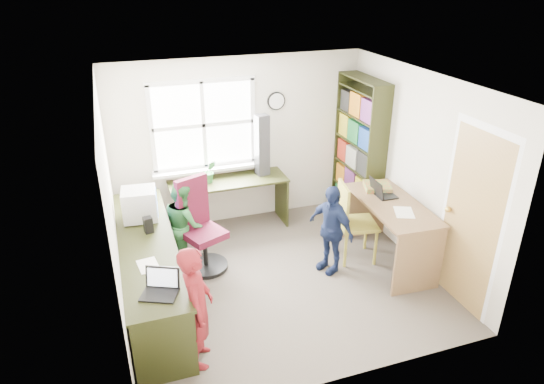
{
  "coord_description": "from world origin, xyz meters",
  "views": [
    {
      "loc": [
        -1.67,
        -4.65,
        3.47
      ],
      "look_at": [
        0.0,
        0.25,
        1.05
      ],
      "focal_mm": 32.0,
      "sensor_mm": 36.0,
      "label": 1
    }
  ],
  "objects_px": {
    "wooden_chair": "(352,219)",
    "cd_tower": "(262,145)",
    "laptop_left": "(161,287)",
    "person_red": "(197,307)",
    "crt_monitor": "(140,204)",
    "person_navy": "(331,229)",
    "l_desk": "(172,280)",
    "bookshelf": "(359,154)",
    "right_desk": "(391,219)",
    "swivel_chair": "(200,231)",
    "laptop_right": "(381,192)",
    "potted_plant": "(210,171)",
    "person_green": "(184,224)"
  },
  "relations": [
    {
      "from": "laptop_right",
      "to": "cd_tower",
      "type": "height_order",
      "value": "cd_tower"
    },
    {
      "from": "swivel_chair",
      "to": "crt_monitor",
      "type": "xyz_separation_m",
      "value": [
        -0.67,
        0.06,
        0.44
      ]
    },
    {
      "from": "l_desk",
      "to": "crt_monitor",
      "type": "xyz_separation_m",
      "value": [
        -0.19,
        0.92,
        0.49
      ]
    },
    {
      "from": "laptop_right",
      "to": "potted_plant",
      "type": "xyz_separation_m",
      "value": [
        -1.93,
        1.28,
        0.03
      ]
    },
    {
      "from": "crt_monitor",
      "to": "person_navy",
      "type": "bearing_deg",
      "value": -11.41
    },
    {
      "from": "wooden_chair",
      "to": "cd_tower",
      "type": "height_order",
      "value": "cd_tower"
    },
    {
      "from": "crt_monitor",
      "to": "right_desk",
      "type": "bearing_deg",
      "value": -8.27
    },
    {
      "from": "bookshelf",
      "to": "crt_monitor",
      "type": "height_order",
      "value": "bookshelf"
    },
    {
      "from": "wooden_chair",
      "to": "person_green",
      "type": "height_order",
      "value": "person_green"
    },
    {
      "from": "wooden_chair",
      "to": "laptop_right",
      "type": "xyz_separation_m",
      "value": [
        0.41,
        0.03,
        0.31
      ]
    },
    {
      "from": "swivel_chair",
      "to": "cd_tower",
      "type": "distance_m",
      "value": 1.58
    },
    {
      "from": "person_navy",
      "to": "laptop_left",
      "type": "bearing_deg",
      "value": -91.19
    },
    {
      "from": "l_desk",
      "to": "laptop_left",
      "type": "height_order",
      "value": "laptop_left"
    },
    {
      "from": "crt_monitor",
      "to": "laptop_right",
      "type": "height_order",
      "value": "crt_monitor"
    },
    {
      "from": "wooden_chair",
      "to": "laptop_left",
      "type": "bearing_deg",
      "value": -147.0
    },
    {
      "from": "crt_monitor",
      "to": "person_navy",
      "type": "height_order",
      "value": "person_navy"
    },
    {
      "from": "right_desk",
      "to": "wooden_chair",
      "type": "xyz_separation_m",
      "value": [
        -0.43,
        0.21,
        -0.03
      ]
    },
    {
      "from": "person_navy",
      "to": "swivel_chair",
      "type": "bearing_deg",
      "value": -134.81
    },
    {
      "from": "person_red",
      "to": "person_navy",
      "type": "height_order",
      "value": "person_red"
    },
    {
      "from": "l_desk",
      "to": "right_desk",
      "type": "height_order",
      "value": "right_desk"
    },
    {
      "from": "person_red",
      "to": "laptop_right",
      "type": "bearing_deg",
      "value": -53.48
    },
    {
      "from": "wooden_chair",
      "to": "potted_plant",
      "type": "distance_m",
      "value": 2.04
    },
    {
      "from": "laptop_left",
      "to": "person_red",
      "type": "height_order",
      "value": "person_red"
    },
    {
      "from": "right_desk",
      "to": "person_green",
      "type": "distance_m",
      "value": 2.58
    },
    {
      "from": "person_red",
      "to": "person_navy",
      "type": "relative_size",
      "value": 1.1
    },
    {
      "from": "wooden_chair",
      "to": "person_green",
      "type": "distance_m",
      "value": 2.1
    },
    {
      "from": "wooden_chair",
      "to": "potted_plant",
      "type": "xyz_separation_m",
      "value": [
        -1.52,
        1.31,
        0.34
      ]
    },
    {
      "from": "potted_plant",
      "to": "person_red",
      "type": "distance_m",
      "value": 2.58
    },
    {
      "from": "person_green",
      "to": "person_navy",
      "type": "relative_size",
      "value": 0.99
    },
    {
      "from": "wooden_chair",
      "to": "cd_tower",
      "type": "relative_size",
      "value": 1.2
    },
    {
      "from": "swivel_chair",
      "to": "person_green",
      "type": "xyz_separation_m",
      "value": [
        -0.17,
        0.12,
        0.06
      ]
    },
    {
      "from": "crt_monitor",
      "to": "person_green",
      "type": "relative_size",
      "value": 0.37
    },
    {
      "from": "cd_tower",
      "to": "potted_plant",
      "type": "bearing_deg",
      "value": 173.37
    },
    {
      "from": "crt_monitor",
      "to": "person_navy",
      "type": "xyz_separation_m",
      "value": [
        2.16,
        -0.65,
        -0.37
      ]
    },
    {
      "from": "bookshelf",
      "to": "laptop_left",
      "type": "distance_m",
      "value": 3.74
    },
    {
      "from": "bookshelf",
      "to": "person_red",
      "type": "relative_size",
      "value": 1.68
    },
    {
      "from": "l_desk",
      "to": "swivel_chair",
      "type": "relative_size",
      "value": 2.51
    },
    {
      "from": "wooden_chair",
      "to": "person_navy",
      "type": "height_order",
      "value": "person_navy"
    },
    {
      "from": "swivel_chair",
      "to": "laptop_right",
      "type": "distance_m",
      "value": 2.33
    },
    {
      "from": "person_green",
      "to": "crt_monitor",
      "type": "bearing_deg",
      "value": 88.18
    },
    {
      "from": "cd_tower",
      "to": "crt_monitor",
      "type": "bearing_deg",
      "value": -164.4
    },
    {
      "from": "right_desk",
      "to": "person_navy",
      "type": "height_order",
      "value": "person_navy"
    },
    {
      "from": "bookshelf",
      "to": "swivel_chair",
      "type": "relative_size",
      "value": 1.79
    },
    {
      "from": "bookshelf",
      "to": "person_navy",
      "type": "xyz_separation_m",
      "value": [
        -0.99,
        -1.2,
        -0.43
      ]
    },
    {
      "from": "crt_monitor",
      "to": "wooden_chair",
      "type": "bearing_deg",
      "value": -5.94
    },
    {
      "from": "person_green",
      "to": "person_navy",
      "type": "height_order",
      "value": "person_navy"
    },
    {
      "from": "laptop_left",
      "to": "potted_plant",
      "type": "bearing_deg",
      "value": 92.4
    },
    {
      "from": "laptop_left",
      "to": "laptop_right",
      "type": "xyz_separation_m",
      "value": [
        2.89,
        1.04,
        0.08
      ]
    },
    {
      "from": "l_desk",
      "to": "person_navy",
      "type": "bearing_deg",
      "value": 7.74
    },
    {
      "from": "crt_monitor",
      "to": "cd_tower",
      "type": "distance_m",
      "value": 1.98
    }
  ]
}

